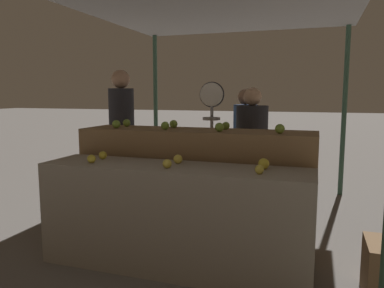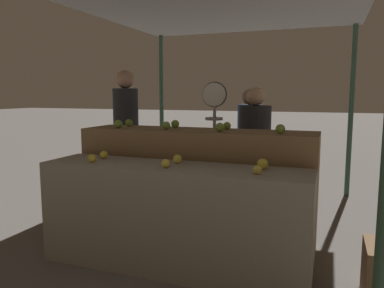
{
  "view_description": "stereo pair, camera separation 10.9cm",
  "coord_description": "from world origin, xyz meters",
  "px_view_note": "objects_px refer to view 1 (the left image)",
  "views": [
    {
      "loc": [
        1.13,
        -2.87,
        1.49
      ],
      "look_at": [
        0.07,
        0.3,
        1.05
      ],
      "focal_mm": 35.0,
      "sensor_mm": 36.0,
      "label": 1
    },
    {
      "loc": [
        1.23,
        -2.84,
        1.49
      ],
      "look_at": [
        0.07,
        0.3,
        1.05
      ],
      "focal_mm": 35.0,
      "sensor_mm": 36.0,
      "label": 2
    }
  ],
  "objects_px": {
    "person_vendor_at_scale": "(252,146)",
    "person_customer_right": "(245,138)",
    "person_customer_left": "(122,127)",
    "produce_scale": "(212,121)"
  },
  "relations": [
    {
      "from": "person_vendor_at_scale",
      "to": "person_customer_right",
      "type": "distance_m",
      "value": 0.7
    },
    {
      "from": "produce_scale",
      "to": "person_customer_left",
      "type": "bearing_deg",
      "value": 169.09
    },
    {
      "from": "person_customer_left",
      "to": "person_customer_right",
      "type": "distance_m",
      "value": 1.64
    },
    {
      "from": "person_vendor_at_scale",
      "to": "person_customer_left",
      "type": "xyz_separation_m",
      "value": [
        -1.72,
        0.07,
        0.16
      ]
    },
    {
      "from": "person_customer_right",
      "to": "person_vendor_at_scale",
      "type": "bearing_deg",
      "value": 117.99
    },
    {
      "from": "person_customer_right",
      "to": "produce_scale",
      "type": "bearing_deg",
      "value": 85.86
    },
    {
      "from": "produce_scale",
      "to": "person_customer_left",
      "type": "distance_m",
      "value": 1.32
    },
    {
      "from": "person_customer_left",
      "to": "produce_scale",
      "type": "bearing_deg",
      "value": -176.83
    },
    {
      "from": "person_vendor_at_scale",
      "to": "person_customer_right",
      "type": "bearing_deg",
      "value": -48.78
    },
    {
      "from": "person_vendor_at_scale",
      "to": "person_customer_left",
      "type": "bearing_deg",
      "value": 21.97
    }
  ]
}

